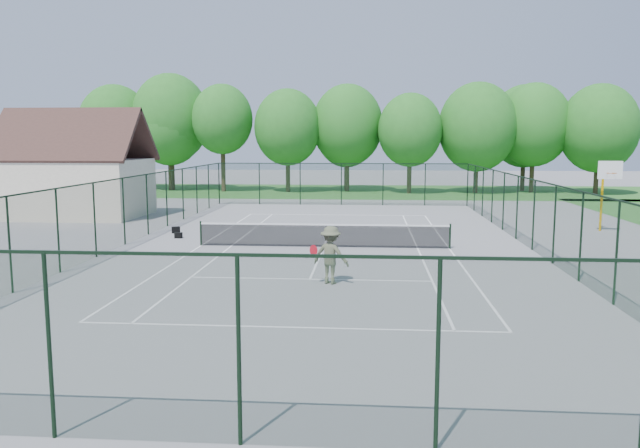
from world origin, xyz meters
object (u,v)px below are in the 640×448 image
(basketball_goal, at_px, (606,182))
(sports_bag_a, at_px, (176,230))
(tennis_player, at_px, (331,255))
(tennis_net, at_px, (324,234))

(basketball_goal, height_order, sports_bag_a, basketball_goal)
(basketball_goal, relative_size, tennis_player, 1.83)
(tennis_net, relative_size, basketball_goal, 3.04)
(tennis_net, xyz_separation_m, tennis_player, (0.74, -6.96, 0.38))
(tennis_net, distance_m, basketball_goal, 15.20)
(basketball_goal, bearing_deg, tennis_player, -136.55)
(sports_bag_a, bearing_deg, basketball_goal, -17.82)
(tennis_net, height_order, tennis_player, tennis_player)
(tennis_net, relative_size, sports_bag_a, 27.25)
(tennis_net, distance_m, sports_bag_a, 8.57)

